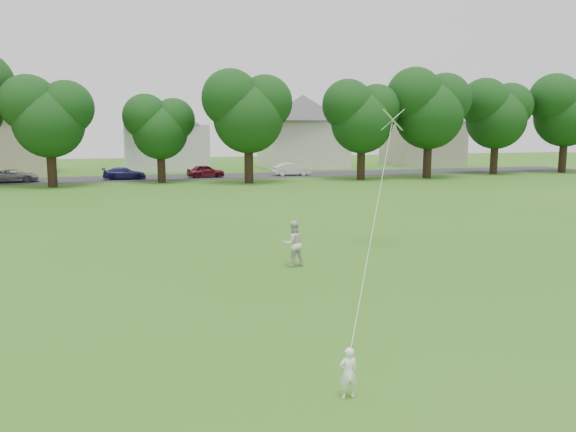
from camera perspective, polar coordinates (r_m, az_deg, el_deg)
name	(u,v)px	position (r m, az deg, el deg)	size (l,w,h in m)	color
ground	(330,322)	(13.76, 4.27, -10.67)	(160.00, 160.00, 0.00)	#285E15
street	(174,177)	(54.51, -11.46, 3.87)	(90.00, 7.00, 0.01)	#2D2D30
toddler	(348,373)	(10.04, 6.14, -15.55)	(0.33, 0.22, 0.91)	white
older_boy	(293,243)	(18.85, 0.52, -2.81)	(0.76, 0.59, 1.56)	silver
kite	(379,195)	(15.59, 9.22, 2.11)	(3.70, 6.19, 13.43)	silver
tree_row	(241,106)	(49.30, -4.76, 11.08)	(83.08, 9.14, 11.42)	black
parked_cars	(64,174)	(53.51, -21.77, 3.96)	(45.36, 1.90, 1.27)	black
house_row	(171,125)	(64.34, -11.80, 9.04)	(76.17, 13.60, 10.24)	silver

